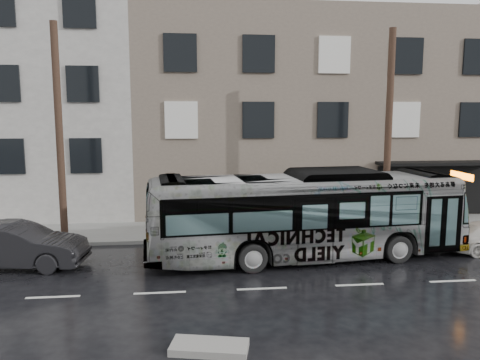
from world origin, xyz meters
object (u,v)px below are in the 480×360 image
object	(u,v)px
utility_pole_front	(388,133)
sign_post	(408,206)
dark_sedan	(16,246)
bus	(305,215)
utility_pole_rear	(59,135)

from	to	relation	value
utility_pole_front	sign_post	distance (m)	3.48
utility_pole_front	sign_post	world-z (taller)	utility_pole_front
dark_sedan	utility_pole_front	bearing A→B (deg)	-73.37
utility_pole_front	sign_post	bearing A→B (deg)	0.00
utility_pole_front	dark_sedan	bearing A→B (deg)	-169.47
dark_sedan	sign_post	bearing A→B (deg)	-74.08
bus	dark_sedan	size ratio (longest dim) A/B	2.48
bus	dark_sedan	world-z (taller)	bus
bus	utility_pole_front	bearing A→B (deg)	-62.68
dark_sedan	bus	bearing A→B (deg)	-83.98
utility_pole_rear	sign_post	size ratio (longest dim) A/B	3.75
utility_pole_rear	dark_sedan	world-z (taller)	utility_pole_rear
sign_post	dark_sedan	distance (m)	16.32
dark_sedan	utility_pole_rear	bearing A→B (deg)	-13.18
utility_pole_front	bus	size ratio (longest dim) A/B	0.74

